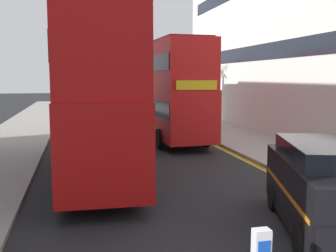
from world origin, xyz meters
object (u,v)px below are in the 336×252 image
object	(u,v)px
double_decker_bus_away	(100,94)
pedestrian_far	(202,115)
taxi_minivan	(327,189)
double_decker_bus_oncoming	(166,88)

from	to	relation	value
double_decker_bus_away	pedestrian_far	bearing A→B (deg)	56.36
double_decker_bus_away	taxi_minivan	world-z (taller)	double_decker_bus_away
double_decker_bus_oncoming	pedestrian_far	size ratio (longest dim) A/B	6.72
double_decker_bus_away	double_decker_bus_oncoming	world-z (taller)	same
double_decker_bus_oncoming	pedestrian_far	world-z (taller)	double_decker_bus_oncoming
double_decker_bus_oncoming	pedestrian_far	xyz separation A→B (m)	(3.51, 3.89, -2.04)
double_decker_bus_away	pedestrian_far	distance (m)	14.34
taxi_minivan	double_decker_bus_oncoming	bearing A→B (deg)	91.74
pedestrian_far	double_decker_bus_oncoming	bearing A→B (deg)	-132.04
double_decker_bus_oncoming	taxi_minivan	size ratio (longest dim) A/B	2.11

